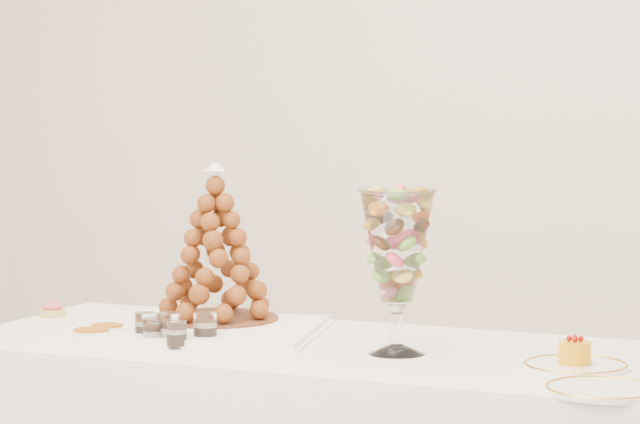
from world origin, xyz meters
The scene contains 14 objects.
lace_tray centered at (-0.33, 0.16, 0.69)m, with size 0.58×0.44×0.02m, color white.
macaron_vase centered at (0.22, 0.11, 0.92)m, with size 0.17×0.17×0.37m.
cake_plate centered at (0.63, 0.11, 0.69)m, with size 0.23×0.23×0.01m, color white.
spare_plate centered at (0.75, -0.11, 0.69)m, with size 0.24×0.24×0.01m, color white.
pink_tart centered at (-0.80, 0.22, 0.70)m, with size 0.07×0.07×0.04m.
verrine_a centered at (-0.39, 0.02, 0.72)m, with size 0.05×0.05×0.07m, color white.
verrine_b centered at (-0.31, 0.00, 0.72)m, with size 0.05×0.05×0.07m, color white.
verrine_c centered at (-0.24, 0.04, 0.72)m, with size 0.06×0.06×0.07m, color white.
verrine_d centered at (-0.34, -0.03, 0.71)m, with size 0.05×0.05×0.06m, color white.
verrine_e centered at (-0.27, -0.04, 0.72)m, with size 0.05×0.05×0.06m, color white.
ramekin_back centered at (-0.50, 0.02, 0.70)m, with size 0.09×0.09×0.03m, color white.
ramekin_front centered at (-0.49, -0.07, 0.70)m, with size 0.09×0.09×0.03m, color white.
croquembouche centered at (-0.34, 0.26, 0.89)m, with size 0.31×0.31×0.39m.
mousse_cake centered at (0.63, 0.11, 0.72)m, with size 0.07×0.07×0.06m.
Camera 1 is at (1.51, -3.01, 1.30)m, focal length 85.00 mm.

